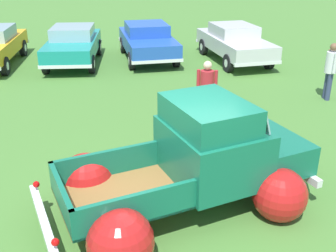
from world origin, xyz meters
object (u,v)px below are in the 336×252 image
show_car_1 (73,44)px  spectator_0 (207,88)px  vintage_pickup_truck (198,166)px  show_car_2 (147,40)px  show_car_3 (234,42)px  spectator_1 (331,68)px

show_car_1 → spectator_0: size_ratio=2.68×
vintage_pickup_truck → show_car_2: (-0.09, 10.45, 0.03)m
show_car_1 → spectator_0: spectator_0 is taller
show_car_2 → show_car_3: size_ratio=0.98×
show_car_1 → show_car_3: bearing=89.6°
spectator_1 → vintage_pickup_truck: bearing=49.1°
spectator_0 → vintage_pickup_truck: bearing=-179.3°
vintage_pickup_truck → spectator_0: vintage_pickup_truck is taller
show_car_2 → spectator_0: (1.01, -6.79, 0.14)m
show_car_1 → show_car_2: 2.94m
vintage_pickup_truck → show_car_1: (-3.01, 10.11, 0.02)m
show_car_1 → show_car_2: same height
spectator_0 → show_car_2: bearing=23.2°
show_car_3 → spectator_1: spectator_1 is taller
show_car_2 → spectator_1: 7.42m
show_car_3 → spectator_0: spectator_0 is taller
show_car_2 → spectator_1: spectator_1 is taller
show_car_2 → spectator_0: size_ratio=2.75×
show_car_2 → spectator_0: 6.87m
show_car_3 → show_car_1: bearing=-101.0°
spectator_0 → spectator_1: (3.98, 1.30, 0.04)m
show_car_1 → spectator_1: 9.44m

